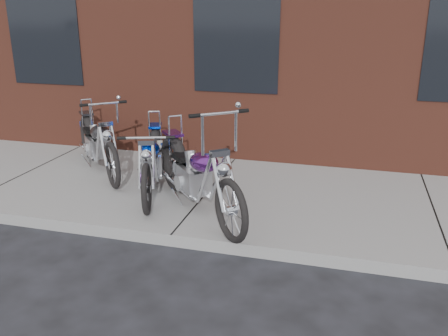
% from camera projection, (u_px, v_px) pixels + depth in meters
% --- Properties ---
extents(ground, '(120.00, 120.00, 0.00)m').
position_uv_depth(ground, '(171.00, 247.00, 5.45)').
color(ground, black).
rests_on(ground, ground).
extents(sidewalk, '(22.00, 3.00, 0.15)m').
position_uv_depth(sidewalk, '(209.00, 194.00, 6.80)').
color(sidewalk, gray).
rests_on(sidewalk, ground).
extents(chopper_purple, '(1.75, 1.95, 1.41)m').
position_uv_depth(chopper_purple, '(197.00, 177.00, 5.92)').
color(chopper_purple, black).
rests_on(chopper_purple, sidewalk).
extents(chopper_blue, '(0.88, 2.20, 0.99)m').
position_uv_depth(chopper_blue, '(152.00, 162.00, 6.65)').
color(chopper_blue, black).
rests_on(chopper_blue, sidewalk).
extents(chopper_third, '(1.67, 1.83, 1.20)m').
position_uv_depth(chopper_third, '(98.00, 144.00, 7.45)').
color(chopper_third, black).
rests_on(chopper_third, sidewalk).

